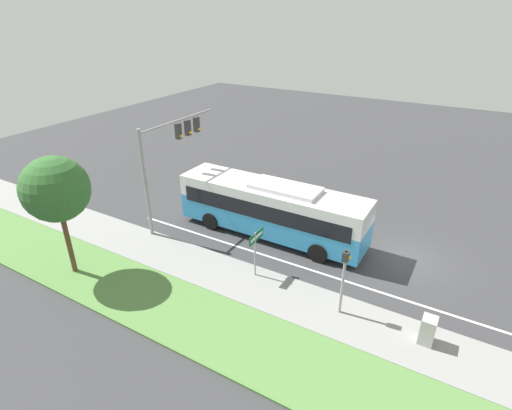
% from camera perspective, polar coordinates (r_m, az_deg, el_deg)
% --- Properties ---
extents(ground_plane, '(80.00, 80.00, 0.00)m').
position_cam_1_polar(ground_plane, '(22.75, 20.63, -6.99)').
color(ground_plane, '#38383A').
extents(sidewalk, '(2.80, 80.00, 0.12)m').
position_cam_1_polar(sidewalk, '(17.76, 16.54, -16.69)').
color(sidewalk, gray).
rests_on(sidewalk, ground_plane).
extents(grass_verge, '(3.60, 80.00, 0.10)m').
position_cam_1_polar(grass_verge, '(15.56, 13.16, -24.05)').
color(grass_verge, '#568442').
rests_on(grass_verge, ground_plane).
extents(lane_divider_near, '(0.14, 30.00, 0.01)m').
position_cam_1_polar(lane_divider_near, '(19.79, 18.53, -12.11)').
color(lane_divider_near, silver).
rests_on(lane_divider_near, ground_plane).
extents(bus, '(2.68, 10.96, 3.28)m').
position_cam_1_polar(bus, '(22.46, 2.23, -0.31)').
color(bus, '#3393D1').
rests_on(bus, ground_plane).
extents(signal_gantry, '(6.31, 0.41, 6.30)m').
position_cam_1_polar(signal_gantry, '(23.56, -12.18, 7.90)').
color(signal_gantry, '#939399').
rests_on(signal_gantry, ground_plane).
extents(pedestrian_signal, '(0.28, 0.34, 3.18)m').
position_cam_1_polar(pedestrian_signal, '(16.90, 12.46, -9.46)').
color(pedestrian_signal, '#939399').
rests_on(pedestrian_signal, ground_plane).
extents(street_sign, '(1.28, 0.08, 2.49)m').
position_cam_1_polar(street_sign, '(18.98, -0.03, -5.76)').
color(street_sign, '#939399').
rests_on(street_sign, ground_plane).
extents(utility_cabinet, '(0.61, 0.55, 1.17)m').
position_cam_1_polar(utility_cabinet, '(17.44, 23.32, -16.11)').
color(utility_cabinet, '#A8A8A3').
rests_on(utility_cabinet, sidewalk).
extents(roadside_tree, '(3.03, 3.03, 5.97)m').
position_cam_1_polar(roadside_tree, '(20.09, -26.72, 1.99)').
color(roadside_tree, brown).
rests_on(roadside_tree, grass_verge).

